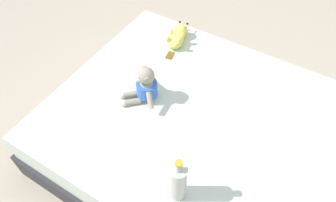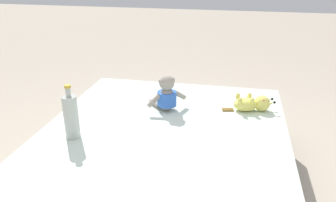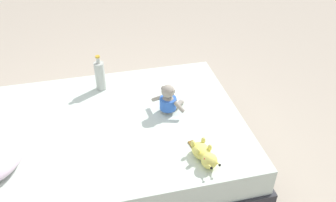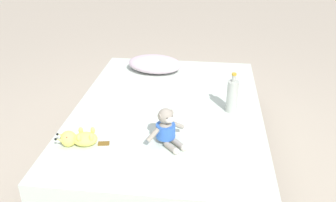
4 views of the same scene
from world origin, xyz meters
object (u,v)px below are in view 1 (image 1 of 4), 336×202
object	(u,v)px
plush_monkey	(145,87)
bed	(216,146)
glass_bottle	(178,182)
plush_yellow_creature	(178,36)

from	to	relation	value
plush_monkey	bed	bearing A→B (deg)	95.95
bed	plush_monkey	bearing A→B (deg)	-84.05
bed	glass_bottle	xyz separation A→B (m)	(0.47, -0.01, 0.34)
bed	glass_bottle	world-z (taller)	glass_bottle
plush_yellow_creature	glass_bottle	world-z (taller)	glass_bottle
plush_yellow_creature	glass_bottle	bearing A→B (deg)	30.25
bed	plush_monkey	world-z (taller)	plush_monkey
glass_bottle	plush_yellow_creature	bearing A→B (deg)	-149.75
plush_yellow_creature	glass_bottle	xyz separation A→B (m)	(0.96, 0.56, 0.08)
glass_bottle	bed	bearing A→B (deg)	178.91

